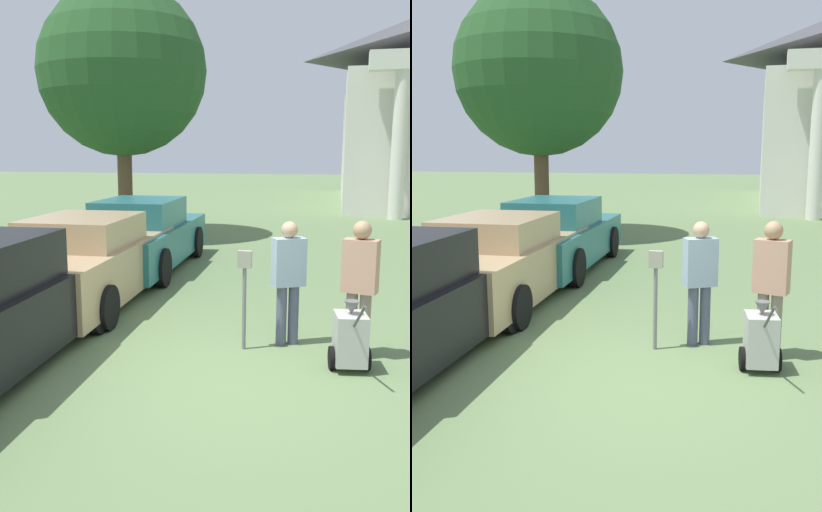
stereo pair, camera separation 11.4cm
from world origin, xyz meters
TOP-DOWN VIEW (x-y plane):
  - ground_plane at (0.00, 0.00)m, footprint 120.00×120.00m
  - parked_car_tan at (-2.83, 3.02)m, footprint 2.06×4.94m
  - parked_car_teal at (-2.83, 5.83)m, footprint 2.06×5.22m
  - parking_meter at (0.17, 1.20)m, footprint 0.18×0.09m
  - person_worker at (0.70, 1.53)m, footprint 0.47×0.38m
  - person_supervisor at (1.60, 1.23)m, footprint 0.47×0.33m
  - equipment_cart at (1.51, 0.77)m, footprint 0.51×1.00m
  - shade_tree at (-5.00, 10.52)m, footprint 4.95×4.95m

SIDE VIEW (x-z plane):
  - ground_plane at x=0.00m, z-range 0.00..0.00m
  - equipment_cart at x=1.51m, z-range -0.11..0.89m
  - parked_car_tan at x=-2.83m, z-range -0.04..1.45m
  - parked_car_teal at x=-2.83m, z-range -0.06..1.49m
  - parking_meter at x=0.17m, z-range 0.26..1.57m
  - person_worker at x=0.70m, z-range 0.11..1.78m
  - person_supervisor at x=1.60m, z-range 0.12..1.85m
  - shade_tree at x=-5.00m, z-range 1.19..8.55m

